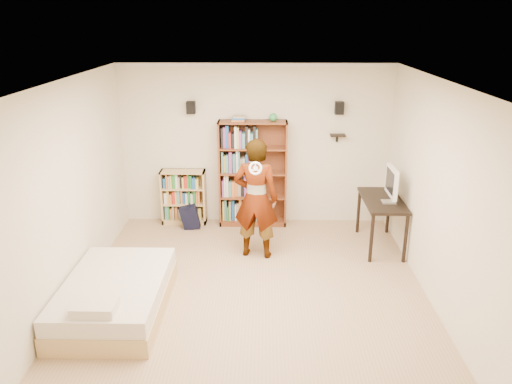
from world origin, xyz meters
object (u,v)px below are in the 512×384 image
low_bookshelf (184,197)px  person (256,199)px  computer_desk (381,223)px  tall_bookshelf (253,174)px  daybed (115,292)px

low_bookshelf → person: person is taller
computer_desk → person: (-1.92, -0.34, 0.51)m
tall_bookshelf → low_bookshelf: 1.26m
computer_desk → daybed: size_ratio=0.63×
computer_desk → daybed: bearing=-152.2°
low_bookshelf → daybed: (-0.41, -2.78, -0.20)m
tall_bookshelf → low_bookshelf: bearing=178.8°
computer_desk → person: person is taller
tall_bookshelf → daybed: tall_bookshelf is taller
person → low_bookshelf: bearing=-34.7°
daybed → low_bookshelf: bearing=81.7°
daybed → computer_desk: bearing=27.8°
daybed → tall_bookshelf: bearing=60.0°
tall_bookshelf → computer_desk: size_ratio=1.56×
low_bookshelf → daybed: bearing=-98.3°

